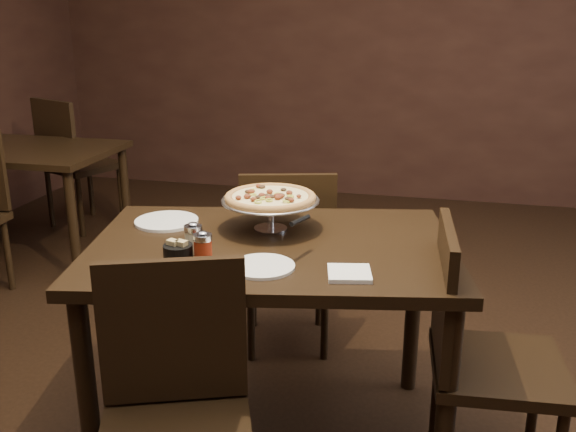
# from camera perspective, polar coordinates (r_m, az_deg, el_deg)

# --- Properties ---
(room) EXTENTS (6.04, 7.04, 2.84)m
(room) POSITION_cam_1_polar(r_m,az_deg,el_deg) (2.27, 2.63, 12.15)
(room) COLOR black
(room) RESTS_ON ground
(dining_table) EXTENTS (1.45, 1.11, 0.82)m
(dining_table) POSITION_cam_1_polar(r_m,az_deg,el_deg) (2.37, -1.46, -4.91)
(dining_table) COLOR black
(dining_table) RESTS_ON ground
(background_table) EXTENTS (1.21, 0.80, 0.75)m
(background_table) POSITION_cam_1_polar(r_m,az_deg,el_deg) (4.63, -22.47, 4.43)
(background_table) COLOR black
(background_table) RESTS_ON ground
(pizza_stand) EXTENTS (0.38, 0.38, 0.16)m
(pizza_stand) POSITION_cam_1_polar(r_m,az_deg,el_deg) (2.44, -1.58, 1.61)
(pizza_stand) COLOR silver
(pizza_stand) RESTS_ON dining_table
(parmesan_shaker) EXTENTS (0.06, 0.06, 0.11)m
(parmesan_shaker) POSITION_cam_1_polar(r_m,az_deg,el_deg) (2.25, -8.41, -1.97)
(parmesan_shaker) COLOR beige
(parmesan_shaker) RESTS_ON dining_table
(pepper_flake_shaker) EXTENTS (0.06, 0.06, 0.11)m
(pepper_flake_shaker) POSITION_cam_1_polar(r_m,az_deg,el_deg) (2.16, -7.57, -2.81)
(pepper_flake_shaker) COLOR maroon
(pepper_flake_shaker) RESTS_ON dining_table
(packet_caddy) EXTENTS (0.10, 0.10, 0.08)m
(packet_caddy) POSITION_cam_1_polar(r_m,az_deg,el_deg) (2.18, -9.75, -3.24)
(packet_caddy) COLOR black
(packet_caddy) RESTS_ON dining_table
(napkin_stack) EXTENTS (0.16, 0.16, 0.01)m
(napkin_stack) POSITION_cam_1_polar(r_m,az_deg,el_deg) (2.06, 5.48, -5.10)
(napkin_stack) COLOR white
(napkin_stack) RESTS_ON dining_table
(plate_left) EXTENTS (0.25, 0.25, 0.01)m
(plate_left) POSITION_cam_1_polar(r_m,az_deg,el_deg) (2.59, -10.74, -0.46)
(plate_left) COLOR white
(plate_left) RESTS_ON dining_table
(plate_near) EXTENTS (0.22, 0.22, 0.01)m
(plate_near) POSITION_cam_1_polar(r_m,az_deg,el_deg) (2.11, -2.30, -4.50)
(plate_near) COLOR white
(plate_near) RESTS_ON dining_table
(serving_spatula) EXTENTS (0.13, 0.13, 0.02)m
(serving_spatula) POSITION_cam_1_polar(r_m,az_deg,el_deg) (2.18, 1.07, -0.44)
(serving_spatula) COLOR silver
(serving_spatula) RESTS_ON pizza_stand
(chair_far) EXTENTS (0.53, 0.53, 0.93)m
(chair_far) POSITION_cam_1_polar(r_m,az_deg,el_deg) (3.08, -0.06, -3.37)
(chair_far) COLOR black
(chair_far) RESTS_ON ground
(chair_near) EXTENTS (0.57, 0.57, 0.94)m
(chair_near) POSITION_cam_1_polar(r_m,az_deg,el_deg) (1.98, -10.03, -16.78)
(chair_near) COLOR black
(chair_near) RESTS_ON ground
(chair_side) EXTENTS (0.48, 0.48, 0.95)m
(chair_side) POSITION_cam_1_polar(r_m,az_deg,el_deg) (2.33, 16.48, -11.28)
(chair_side) COLOR black
(chair_side) RESTS_ON ground
(bg_chair_far) EXTENTS (0.61, 0.61, 1.01)m
(bg_chair_far) POSITION_cam_1_polar(r_m,az_deg,el_deg) (5.13, -18.58, 4.84)
(bg_chair_far) COLOR black
(bg_chair_far) RESTS_ON ground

